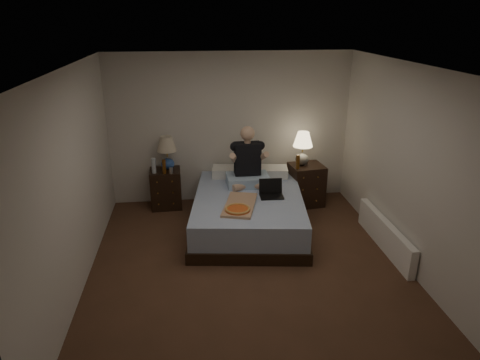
{
  "coord_description": "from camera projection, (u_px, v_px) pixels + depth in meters",
  "views": [
    {
      "loc": [
        -0.66,
        -4.67,
        3.02
      ],
      "look_at": [
        0.0,
        0.9,
        0.85
      ],
      "focal_mm": 32.0,
      "sensor_mm": 36.0,
      "label": 1
    }
  ],
  "objects": [
    {
      "name": "person",
      "position": [
        248.0,
        157.0,
        6.56
      ],
      "size": [
        0.67,
        0.53,
        0.93
      ],
      "primitive_type": null,
      "rotation": [
        0.0,
        0.0,
        0.02
      ],
      "color": "black",
      "rests_on": "bed"
    },
    {
      "name": "nightstand_left",
      "position": [
        166.0,
        188.0,
        7.12
      ],
      "size": [
        0.51,
        0.46,
        0.64
      ],
      "primitive_type": "cube",
      "rotation": [
        0.0,
        0.0,
        0.03
      ],
      "color": "black",
      "rests_on": "floor"
    },
    {
      "name": "nightstand_right",
      "position": [
        306.0,
        185.0,
        7.2
      ],
      "size": [
        0.59,
        0.55,
        0.7
      ],
      "primitive_type": "cube",
      "rotation": [
        0.0,
        0.0,
        0.13
      ],
      "color": "black",
      "rests_on": "floor"
    },
    {
      "name": "water_bottle",
      "position": [
        154.0,
        166.0,
        6.84
      ],
      "size": [
        0.07,
        0.07,
        0.25
      ],
      "primitive_type": "cylinder",
      "color": "silver",
      "rests_on": "nightstand_left"
    },
    {
      "name": "wall_front",
      "position": [
        294.0,
        289.0,
        2.96
      ],
      "size": [
        4.0,
        0.0,
        2.5
      ],
      "primitive_type": "cube",
      "rotation": [
        -1.57,
        0.0,
        0.0
      ],
      "color": "silver",
      "rests_on": "ground"
    },
    {
      "name": "bed",
      "position": [
        248.0,
        212.0,
        6.41
      ],
      "size": [
        1.84,
        2.29,
        0.53
      ],
      "primitive_type": "cube",
      "rotation": [
        0.0,
        0.0,
        -0.13
      ],
      "color": "#597AB3",
      "rests_on": "floor"
    },
    {
      "name": "wall_right",
      "position": [
        410.0,
        169.0,
        5.26
      ],
      "size": [
        0.0,
        4.5,
        2.5
      ],
      "primitive_type": "cube",
      "rotation": [
        1.57,
        0.0,
        -1.57
      ],
      "color": "silver",
      "rests_on": "ground"
    },
    {
      "name": "soda_can",
      "position": [
        171.0,
        171.0,
        6.84
      ],
      "size": [
        0.07,
        0.07,
        0.1
      ],
      "primitive_type": "cylinder",
      "color": "beige",
      "rests_on": "nightstand_left"
    },
    {
      "name": "lamp_right",
      "position": [
        303.0,
        149.0,
        7.0
      ],
      "size": [
        0.38,
        0.38,
        0.56
      ],
      "primitive_type": null,
      "rotation": [
        0.0,
        0.0,
        -0.2
      ],
      "color": "gray",
      "rests_on": "nightstand_right"
    },
    {
      "name": "laptop",
      "position": [
        272.0,
        189.0,
        6.23
      ],
      "size": [
        0.35,
        0.29,
        0.24
      ],
      "primitive_type": null,
      "rotation": [
        0.0,
        0.0,
        -0.03
      ],
      "color": "black",
      "rests_on": "bed"
    },
    {
      "name": "ceiling",
      "position": [
        250.0,
        67.0,
        4.59
      ],
      "size": [
        4.0,
        4.5,
        0.0
      ],
      "primitive_type": "cube",
      "rotation": [
        3.14,
        0.0,
        0.0
      ],
      "color": "white",
      "rests_on": "ground"
    },
    {
      "name": "wall_left",
      "position": [
        74.0,
        183.0,
        4.82
      ],
      "size": [
        0.0,
        4.5,
        2.5
      ],
      "primitive_type": "cube",
      "rotation": [
        1.57,
        0.0,
        1.57
      ],
      "color": "silver",
      "rests_on": "ground"
    },
    {
      "name": "radiator",
      "position": [
        385.0,
        235.0,
        5.87
      ],
      "size": [
        0.1,
        1.6,
        0.4
      ],
      "primitive_type": "cube",
      "color": "white",
      "rests_on": "floor"
    },
    {
      "name": "pizza_box",
      "position": [
        238.0,
        210.0,
        5.77
      ],
      "size": [
        0.59,
        0.84,
        0.08
      ],
      "primitive_type": null,
      "rotation": [
        0.0,
        0.0,
        -0.28
      ],
      "color": "tan",
      "rests_on": "bed"
    },
    {
      "name": "beer_bottle_left",
      "position": [
        164.0,
        167.0,
        6.82
      ],
      "size": [
        0.06,
        0.06,
        0.23
      ],
      "primitive_type": "cylinder",
      "color": "#552E0C",
      "rests_on": "nightstand_left"
    },
    {
      "name": "lamp_left",
      "position": [
        167.0,
        153.0,
        6.94
      ],
      "size": [
        0.36,
        0.36,
        0.56
      ],
      "primitive_type": null,
      "rotation": [
        0.0,
        0.0,
        0.13
      ],
      "color": "#284B96",
      "rests_on": "nightstand_left"
    },
    {
      "name": "floor",
      "position": [
        248.0,
        267.0,
        5.49
      ],
      "size": [
        4.0,
        4.5,
        0.0
      ],
      "primitive_type": "cube",
      "color": "brown",
      "rests_on": "ground"
    },
    {
      "name": "beer_bottle_right",
      "position": [
        298.0,
        162.0,
        6.89
      ],
      "size": [
        0.06,
        0.06,
        0.23
      ],
      "primitive_type": "cylinder",
      "color": "#61360D",
      "rests_on": "nightstand_right"
    },
    {
      "name": "wall_back",
      "position": [
        230.0,
        129.0,
        7.12
      ],
      "size": [
        4.0,
        0.0,
        2.5
      ],
      "primitive_type": "cube",
      "rotation": [
        1.57,
        0.0,
        0.0
      ],
      "color": "silver",
      "rests_on": "ground"
    }
  ]
}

